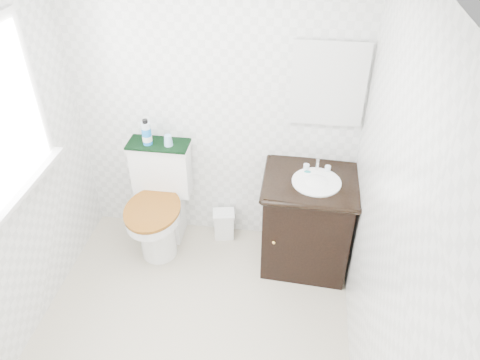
% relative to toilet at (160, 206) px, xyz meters
% --- Properties ---
extents(floor, '(2.40, 2.40, 0.00)m').
position_rel_toilet_xyz_m(floor, '(0.44, -0.96, -0.39)').
color(floor, beige).
rests_on(floor, ground).
extents(wall_back, '(2.40, 0.00, 2.40)m').
position_rel_toilet_xyz_m(wall_back, '(0.44, 0.24, 0.81)').
color(wall_back, white).
rests_on(wall_back, ground).
extents(wall_right, '(0.00, 2.40, 2.40)m').
position_rel_toilet_xyz_m(wall_right, '(1.54, -0.96, 0.81)').
color(wall_right, white).
rests_on(wall_right, ground).
extents(mirror, '(0.50, 0.02, 0.60)m').
position_rel_toilet_xyz_m(mirror, '(1.25, 0.21, 1.06)').
color(mirror, silver).
rests_on(mirror, wall_back).
extents(toilet, '(0.49, 0.65, 0.90)m').
position_rel_toilet_xyz_m(toilet, '(0.00, 0.00, 0.00)').
color(toilet, white).
rests_on(toilet, floor).
extents(vanity, '(0.71, 0.62, 0.92)m').
position_rel_toilet_xyz_m(vanity, '(1.20, -0.06, 0.04)').
color(vanity, black).
rests_on(vanity, floor).
extents(trash_bin, '(0.21, 0.18, 0.27)m').
position_rel_toilet_xyz_m(trash_bin, '(0.50, 0.14, -0.25)').
color(trash_bin, white).
rests_on(trash_bin, floor).
extents(towel, '(0.48, 0.22, 0.02)m').
position_rel_toilet_xyz_m(towel, '(0.00, 0.13, 0.52)').
color(towel, black).
rests_on(towel, toilet).
extents(mouthwash_bottle, '(0.07, 0.07, 0.21)m').
position_rel_toilet_xyz_m(mouthwash_bottle, '(-0.07, 0.11, 0.62)').
color(mouthwash_bottle, blue).
rests_on(mouthwash_bottle, towel).
extents(cup, '(0.07, 0.07, 0.09)m').
position_rel_toilet_xyz_m(cup, '(0.09, 0.11, 0.57)').
color(cup, '#89B7E1').
rests_on(cup, towel).
extents(soap_bar, '(0.07, 0.04, 0.02)m').
position_rel_toilet_xyz_m(soap_bar, '(1.16, 0.02, 0.44)').
color(soap_bar, '#19797A').
rests_on(soap_bar, vanity).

